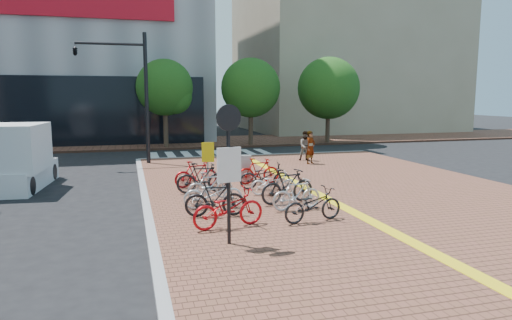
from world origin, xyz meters
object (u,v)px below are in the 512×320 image
object	(u,v)px
bike_9	(273,183)
bike_11	(259,171)
bike_6	(313,205)
bike_10	(265,176)
bike_7	(297,194)
notice_sign	(229,157)
bike_8	(288,186)
bike_1	(215,199)
bike_2	(213,193)
bike_4	(202,178)
utility_box	(245,168)
bike_0	(228,208)
yellow_sign	(208,156)
traffic_light_pole	(114,73)
pedestrian_b	(306,146)
pedestrian_a	(311,147)
bike_3	(210,186)
box_truck	(17,158)
bike_5	(196,174)

from	to	relation	value
bike_9	bike_11	bearing A→B (deg)	8.20
bike_6	bike_10	world-z (taller)	bike_10
bike_7	notice_sign	xyz separation A→B (m)	(-2.70, -2.65, 1.59)
bike_8	bike_1	bearing A→B (deg)	100.09
bike_2	bike_4	bearing A→B (deg)	1.36
bike_7	bike_8	size ratio (longest dim) A/B	0.86
bike_11	utility_box	size ratio (longest dim) A/B	1.62
bike_0	utility_box	xyz separation A→B (m)	(2.10, 6.38, 0.01)
bike_11	yellow_sign	distance (m)	2.18
bike_11	utility_box	distance (m)	0.82
yellow_sign	traffic_light_pole	distance (m)	8.71
bike_7	bike_11	xyz separation A→B (m)	(0.03, 4.36, 0.03)
bike_11	pedestrian_b	distance (m)	7.10
bike_10	pedestrian_a	bearing A→B (deg)	-26.61
bike_3	bike_10	world-z (taller)	bike_10
bike_1	notice_sign	distance (m)	3.00
box_truck	bike_1	bearing A→B (deg)	-46.25
bike_3	bike_11	size ratio (longest dim) A/B	0.93
pedestrian_b	notice_sign	xyz separation A→B (m)	(-7.02, -12.66, 1.28)
bike_5	bike_9	xyz separation A→B (m)	(2.43, -2.13, -0.09)
bike_0	bike_2	distance (m)	2.17
bike_9	utility_box	distance (m)	2.88
bike_9	traffic_light_pole	distance (m)	11.49
bike_11	pedestrian_b	xyz separation A→B (m)	(4.29, 5.65, 0.28)
bike_4	bike_6	size ratio (longest dim) A/B	1.01
pedestrian_a	yellow_sign	size ratio (longest dim) A/B	0.98
bike_7	pedestrian_a	xyz separation A→B (m)	(4.12, 8.86, 0.36)
bike_10	notice_sign	size ratio (longest dim) A/B	0.58
bike_7	bike_9	world-z (taller)	bike_7
bike_0	pedestrian_a	xyz separation A→B (m)	(6.55, 10.14, 0.33)
traffic_light_pole	box_truck	distance (m)	6.89
bike_3	bike_8	distance (m)	2.62
bike_9	pedestrian_b	size ratio (longest dim) A/B	1.01
yellow_sign	bike_0	bearing A→B (deg)	-94.13
bike_1	utility_box	distance (m)	5.64
bike_7	box_truck	size ratio (longest dim) A/B	0.36
bike_7	bike_1	bearing A→B (deg)	83.98
bike_10	utility_box	world-z (taller)	utility_box
bike_4	pedestrian_a	distance (m)	8.63
bike_2	bike_7	world-z (taller)	bike_7
bike_2	bike_6	bearing A→B (deg)	-130.98
bike_6	bike_7	bearing A→B (deg)	-12.14
bike_8	notice_sign	size ratio (longest dim) A/B	0.58
bike_1	bike_8	world-z (taller)	bike_8
bike_2	utility_box	bearing A→B (deg)	-24.64
bike_5	pedestrian_a	size ratio (longest dim) A/B	1.00
bike_9	bike_5	bearing A→B (deg)	58.70
bike_10	pedestrian_b	bearing A→B (deg)	-22.88
bike_10	bike_7	bearing A→B (deg)	-169.65
bike_11	yellow_sign	size ratio (longest dim) A/B	0.99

